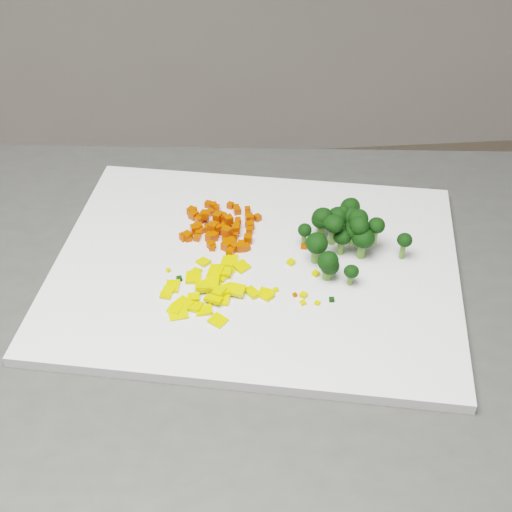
{
  "coord_description": "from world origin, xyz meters",
  "views": [
    {
      "loc": [
        0.09,
        -0.37,
        1.44
      ],
      "look_at": [
        0.14,
        0.25,
        0.92
      ],
      "focal_mm": 50.0,
      "sensor_mm": 36.0,
      "label": 1
    }
  ],
  "objects": [
    {
      "name": "pepper_chunk_4",
      "position": [
        0.1,
        0.2,
        0.91
      ],
      "size": [
        0.02,
        0.02,
        0.01
      ],
      "primitive_type": "cube",
      "rotation": [
        -0.04,
        -0.08,
        1.37
      ],
      "color": "yellow",
      "rests_on": "pepper_pile"
    },
    {
      "name": "carrot_cube_45",
      "position": [
        0.13,
        0.32,
        0.92
      ],
      "size": [
        0.01,
        0.01,
        0.01
      ],
      "primitive_type": "cube",
      "rotation": [
        0.0,
        0.0,
        1.73
      ],
      "color": "#C02F02",
      "rests_on": "carrot_pile"
    },
    {
      "name": "broccoli_floret_14",
      "position": [
        0.26,
        0.31,
        0.93
      ],
      "size": [
        0.03,
        0.03,
        0.03
      ],
      "primitive_type": null,
      "color": "black",
      "rests_on": "broccoli_pile"
    },
    {
      "name": "carrot_cube_24",
      "position": [
        0.11,
        0.3,
        0.92
      ],
      "size": [
        0.01,
        0.01,
        0.01
      ],
      "primitive_type": "cube",
      "rotation": [
        0.0,
        0.0,
        0.42
      ],
      "color": "#C02F02",
      "rests_on": "carrot_pile"
    },
    {
      "name": "carrot_cube_0",
      "position": [
        0.1,
        0.32,
        0.92
      ],
      "size": [
        0.01,
        0.01,
        0.01
      ],
      "primitive_type": "cube",
      "rotation": [
        0.0,
        0.0,
        2.05
      ],
      "color": "#C02F02",
      "rests_on": "carrot_pile"
    },
    {
      "name": "pepper_chunk_0",
      "position": [
        0.07,
        0.18,
        0.91
      ],
      "size": [
        0.02,
        0.02,
        0.01
      ],
      "primitive_type": "cube",
      "rotation": [
        -0.15,
        0.12,
        1.2
      ],
      "color": "yellow",
      "rests_on": "pepper_pile"
    },
    {
      "name": "carrot_cube_21",
      "position": [
        0.13,
        0.35,
        0.92
      ],
      "size": [
        0.01,
        0.01,
        0.01
      ],
      "primitive_type": "cube",
      "rotation": [
        0.0,
        0.0,
        1.77
      ],
      "color": "#C02F02",
      "rests_on": "carrot_pile"
    },
    {
      "name": "pepper_pile",
      "position": [
        0.1,
        0.21,
        0.92
      ],
      "size": [
        0.12,
        0.12,
        0.02
      ],
      "primitive_type": null,
      "color": "yellow",
      "rests_on": "cutting_board"
    },
    {
      "name": "broccoli_floret_10",
      "position": [
        0.25,
        0.26,
        0.94
      ],
      "size": [
        0.03,
        0.03,
        0.03
      ],
      "primitive_type": null,
      "color": "black",
      "rests_on": "broccoli_pile"
    },
    {
      "name": "broccoli_pile",
      "position": [
        0.25,
        0.27,
        0.94
      ],
      "size": [
        0.12,
        0.12,
        0.06
      ],
      "primitive_type": null,
      "color": "black",
      "rests_on": "cutting_board"
    },
    {
      "name": "carrot_cube_44",
      "position": [
        0.13,
        0.28,
        0.92
      ],
      "size": [
        0.01,
        0.01,
        0.01
      ],
      "primitive_type": "cube",
      "rotation": [
        0.0,
        0.0,
        0.07
      ],
      "color": "#C02F02",
      "rests_on": "carrot_pile"
    },
    {
      "name": "carrot_cube_63",
      "position": [
        0.09,
        0.33,
        0.93
      ],
      "size": [
        0.01,
        0.01,
        0.01
      ],
      "primitive_type": "cube",
      "rotation": [
        0.0,
        0.0,
        1.45
      ],
      "color": "#C02F02",
      "rests_on": "carrot_pile"
    },
    {
      "name": "pepper_chunk_27",
      "position": [
        0.08,
        0.21,
        0.92
      ],
      "size": [
        0.02,
        0.02,
        0.01
      ],
      "primitive_type": "cube",
      "rotation": [
        0.07,
        0.1,
        0.13
      ],
      "color": "yellow",
      "rests_on": "pepper_pile"
    },
    {
      "name": "pepper_chunk_32",
      "position": [
        0.11,
        0.21,
        0.91
      ],
      "size": [
        0.02,
        0.02,
        0.01
      ],
      "primitive_type": "cube",
      "rotation": [
        0.14,
        0.13,
        2.25
      ],
      "color": "yellow",
      "rests_on": "pepper_pile"
    },
    {
      "name": "pepper_chunk_29",
      "position": [
        0.11,
        0.24,
        0.91
      ],
      "size": [
        0.02,
        0.02,
        0.01
      ],
      "primitive_type": "cube",
      "rotation": [
        -0.03,
        -0.08,
        2.59
      ],
      "color": "yellow",
      "rests_on": "pepper_pile"
    },
    {
      "name": "carrot_cube_14",
      "position": [
        0.09,
        0.32,
        0.92
      ],
      "size": [
        0.01,
        0.01,
        0.01
      ],
      "primitive_type": "cube",
      "rotation": [
        0.0,
        0.0,
        1.63
      ],
      "color": "#C02F02",
      "rests_on": "carrot_pile"
    },
    {
      "name": "pepper_chunk_11",
      "position": [
        0.09,
        0.19,
        0.92
      ],
      "size": [
        0.02,
        0.02,
        0.01
      ],
      "primitive_type": "cube",
      "rotation": [
        0.13,
        0.09,
        2.64
      ],
      "color": "yellow",
      "rests_on": "pepper_pile"
    },
    {
      "name": "pepper_chunk_20",
      "position": [
        0.09,
        0.22,
        0.91
      ],
      "size": [
        0.02,
        0.02,
        0.01
      ],
      "primitive_type": "cube",
      "rotation": [
        -0.08,
        0.04,
        0.25
      ],
      "color": "yellow",
      "rests_on": "pepper_pile"
    },
    {
      "name": "carrot_cube_12",
      "position": [
        0.1,
        0.31,
        0.92
      ],
      "size": [
        0.01,
        0.01,
        0.01
      ],
      "primitive_type": "cube",
      "rotation": [
        0.0,
        0.0,
        0.17
      ],
      "color": "#C02F02",
      "rests_on": "carrot_pile"
    },
    {
      "name": "carrot_cube_25",
      "position": [
        0.11,
        0.27,
        0.92
      ],
      "size": [
        0.01,
        0.01,
        0.01
      ],
      "primitive_type": "cube",
      "rotation": [
        0.0,
        0.0,
        2.7
      ],
      "color": "#C02F02",
      "rests_on": "carrot_pile"
    },
    {
      "name": "cutting_board",
      "position": [
        0.14,
        0.25,
        0.91
      ],
      "size": [
        0.53,
        0.45,
        0.01
      ],
      "primitive_type": "cube",
      "rotation": [
        0.0,
        0.0,
        -0.22
      ],
      "color": "white",
      "rests_on": "counter_block"
    },
    {
      "name": "carrot_cube_37",
      "position": [
        0.1,
        0.32,
        0.92
      ],
      "size": [
        0.01,
        0.01,
        0.01
      ],
      "primitive_type": "cube",
      "rotation": [
        0.0,
        0.0,
        2.34
      ],
      "color": "#C02F02",
      "rests_on": "carrot_pile"
    },
    {
      "name": "pepper_chunk_14",
      "position": [
        0.1,
        0.24,
        0.92
      ],
      "size": [
        0.02,
        0.02,
        0.01
      ],
      "primitive_type": "cube",
      "rotation": [
        -0.11,
        -0.01,
        1.4
      ],
      "color": "yellow",
      "rests_on": "pepper_pile"
    },
    {
      "name": "carrot_cube_57",
      "position": [
        0.11,
        0.31,
        0.92
      ],
      "size": [
        0.01,
        0.01,
        0.01
      ],
      "primitive_type": "cube",
      "rotation": [
        0.0,
        0.0,
        2.74
      ],
      "color": "#C02F02",
      "rests_on": "carrot_pile"
    },
    {
      "name": "carrot_cube_67",
      "position": [
        0.1,
        0.33,
        0.93
      ],
      "size": [
        0.01,
        0.01,
        0.01
      ],
      "primitive_type": "cube",
      "rotation": [
        0.0,
        0.0,
        2.6
      ],
      "color": "#C02F02",
      "rests_on": "carrot_pile"
    },
    {
      "name": "carrot_cube_66",
      "position": [
        0.12,
        0.3,
        0.92
      ],
      "size": [
        0.01,
        0.01,
        0.01
      ],
      "primitive_type": "cube",
      "rotation": [
        0.0,
        0.0,
        1.31
      ],
      "color": "#C02F02",
      "rests_on": "carrot_pile"
    },
    {
      "name": "pepper_chunk_15",
      "position": [
        0.04,
        0.21,
        0.91
      ],
      "size": [
        0.02,
        0.02,
        0.01
      ],
      "primitive_type": "cube",
      "rotation": [
        0.11,
        -0.11,
        0.97
      ],
      "color": "yellow",
      "rests_on": "pepper_pile"
    },
    {
      "name": "carrot_cube_20",
      "position": [
        0.08,
        0.34,
        0.92
      ],
      "size": [
        0.01,
        0.01,
        0.01
      ],
      "primitive_type": "cube",
      "rotation": [
        0.0,
        0.0,
        0.23
      ],
      "color": "#C02F02",
      "rests_on": "carrot_pile"
    },
    {
      "name": "stray_bit_3",
      "position": [
        0.07,
        0.3,
        0.91
      ],
      "size": [
        0.01,
        0.01,
        0.01
      ],
      "primitive_type": "cube",
      "rotation": [
        0.0,
        0.0,
        0.22
      ],
      "color": "#C02F02",
      "rests_on": "cutting_board"
    },
    {
      "name": "carrot_cube_34",
      "position": [
        0.11,
        0.29,
        0.92
      ],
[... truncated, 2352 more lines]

